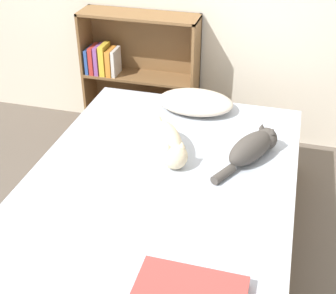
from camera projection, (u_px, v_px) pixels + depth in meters
The scene contains 6 objects.
ground_plane at pixel (161, 241), 2.81m from camera, with size 8.00×8.00×0.00m, color brown.
bed at pixel (161, 211), 2.69m from camera, with size 1.48×2.02×0.48m.
pillow at pixel (195, 102), 3.17m from camera, with size 0.52×0.35×0.12m.
cat_light at pixel (170, 144), 2.70m from camera, with size 0.33×0.54×0.16m.
cat_dark at pixel (253, 147), 2.67m from camera, with size 0.33×0.51×0.16m.
bookshelf at pixel (137, 72), 3.68m from camera, with size 0.90×0.26×0.98m.
Camera 1 is at (0.58, -1.98, 2.00)m, focal length 50.00 mm.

